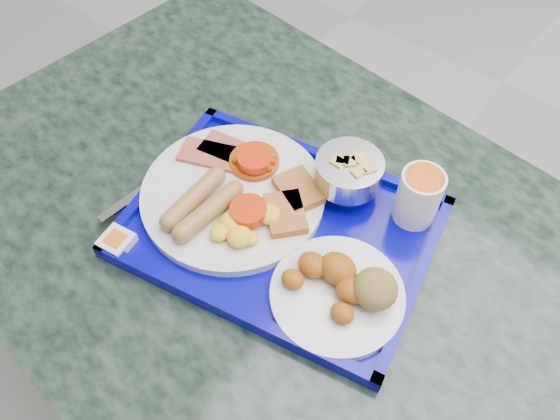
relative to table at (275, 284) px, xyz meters
name	(u,v)px	position (x,y,z in m)	size (l,w,h in m)	color
table	(275,284)	(0.00, 0.00, 0.00)	(1.16, 0.84, 0.68)	slate
tray	(280,229)	(0.01, 0.00, 0.18)	(0.47, 0.38, 0.02)	#04039B
main_plate	(236,195)	(-0.07, -0.01, 0.20)	(0.27, 0.27, 0.04)	silver
bread_plate	(343,289)	(0.14, -0.04, 0.21)	(0.17, 0.17, 0.06)	silver
fruit_bowl	(349,172)	(0.05, 0.11, 0.23)	(0.10, 0.10, 0.07)	#B2B2B4
juice_cup	(419,195)	(0.15, 0.13, 0.23)	(0.06, 0.06, 0.08)	white
spoon	(194,150)	(-0.18, 0.03, 0.19)	(0.05, 0.19, 0.01)	#B2B2B4
knife	(154,182)	(-0.18, -0.06, 0.19)	(0.01, 0.19, 0.00)	#B2B2B4
jam_packet	(117,241)	(-0.14, -0.17, 0.20)	(0.05, 0.05, 0.02)	white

